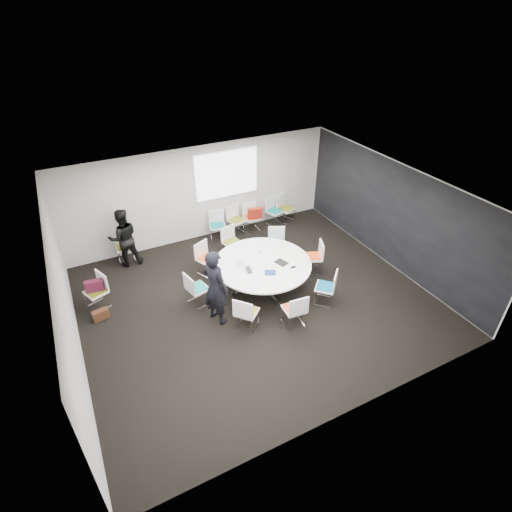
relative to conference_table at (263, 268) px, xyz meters
name	(u,v)px	position (x,y,z in m)	size (l,w,h in m)	color
room_shell	(260,251)	(-0.30, -0.42, 0.84)	(8.08, 7.08, 2.88)	black
conference_table	(263,268)	(0.00, 0.00, 0.00)	(2.40, 2.40, 0.73)	silver
projection_screen	(227,174)	(0.41, 3.04, 1.29)	(1.90, 0.03, 1.35)	white
chair_ring_a	(313,262)	(1.51, 0.00, -0.28)	(0.59, 0.60, 0.88)	silver
chair_ring_b	(277,249)	(0.98, 1.01, -0.28)	(0.61, 0.60, 0.88)	silver
chair_ring_c	(232,248)	(-0.11, 1.62, -0.28)	(0.55, 0.54, 0.88)	silver
chair_ring_d	(207,264)	(-1.03, 1.19, -0.28)	(0.60, 0.60, 0.88)	silver
chair_ring_e	(198,294)	(-1.68, 0.12, -0.28)	(0.54, 0.55, 0.88)	silver
chair_ring_f	(246,318)	(-1.00, -1.16, -0.28)	(0.64, 0.64, 0.88)	silver
chair_ring_g	(294,315)	(-0.01, -1.55, -0.28)	(0.50, 0.49, 0.88)	silver
chair_ring_h	(325,293)	(1.06, -1.21, -0.28)	(0.64, 0.64, 0.88)	silver
chair_back_a	(218,231)	(-0.11, 2.70, -0.28)	(0.56, 0.55, 0.88)	silver
chair_back_b	(237,225)	(0.54, 2.74, -0.28)	(0.56, 0.55, 0.88)	silver
chair_back_c	(252,222)	(1.04, 2.71, -0.28)	(0.47, 0.46, 0.88)	silver
chair_back_d	(274,216)	(1.87, 2.74, -0.28)	(0.57, 0.57, 0.88)	silver
chair_back_e	(286,213)	(2.28, 2.74, -0.28)	(0.60, 0.60, 0.88)	silver
chair_spare_left	(98,297)	(-3.81, 1.07, -0.28)	(0.59, 0.59, 0.88)	silver
chair_person_back	(126,252)	(-2.82, 2.74, -0.28)	(0.47, 0.46, 0.88)	silver
person_main	(215,287)	(-1.48, -0.61, 0.37)	(0.68, 0.44, 1.85)	black
person_back	(124,238)	(-2.82, 2.58, 0.27)	(0.80, 0.62, 1.65)	black
laptop	(250,270)	(-0.40, -0.13, 0.18)	(0.30, 0.20, 0.02)	#333338
laptop_lid	(241,264)	(-0.57, 0.04, 0.30)	(0.30, 0.02, 0.22)	silver
notebook_black	(281,262)	(0.41, -0.21, 0.18)	(0.22, 0.30, 0.02)	black
tablet_folio	(270,273)	(-0.04, -0.46, 0.18)	(0.26, 0.20, 0.03)	navy
papers_right	(279,251)	(0.62, 0.29, 0.17)	(0.30, 0.21, 0.00)	silver
papers_front	(290,257)	(0.74, -0.09, 0.17)	(0.30, 0.21, 0.00)	white
cup	(260,252)	(0.13, 0.41, 0.22)	(0.08, 0.08, 0.09)	white
phone	(293,267)	(0.57, -0.51, 0.18)	(0.14, 0.07, 0.01)	black
maroon_bag	(94,286)	(-3.83, 1.06, 0.06)	(0.40, 0.14, 0.28)	#491326
brown_bag	(101,315)	(-3.86, 0.60, -0.44)	(0.36, 0.16, 0.24)	#3D2113
red_jacket	(255,213)	(1.04, 2.48, 0.14)	(0.44, 0.10, 0.35)	#A22013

